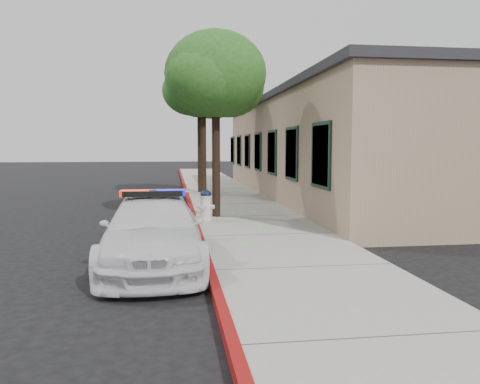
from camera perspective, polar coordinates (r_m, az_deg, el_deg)
name	(u,v)px	position (r m, az deg, el deg)	size (l,w,h in m)	color
ground	(198,243)	(10.88, -5.08, -6.07)	(120.00, 120.00, 0.00)	black
sidewalk	(247,218)	(13.97, 0.85, -3.17)	(3.20, 60.00, 0.15)	gray
red_curb	(194,219)	(13.82, -5.48, -3.27)	(0.14, 60.00, 0.16)	maroon
clapboard_building	(343,148)	(20.94, 12.21, 5.21)	(7.30, 20.89, 4.24)	#9B7F66
police_car	(153,231)	(8.82, -10.31, -4.63)	(1.82, 4.39, 1.39)	silver
fire_hydrant	(206,205)	(13.12, -4.11, -1.53)	(0.49, 0.43, 0.85)	silver
street_tree_near	(216,78)	(13.87, -2.87, 13.41)	(2.91, 2.92, 5.29)	black
street_tree_mid	(203,90)	(20.35, -4.43, 12.11)	(3.27, 3.05, 5.82)	black
street_tree_far	(201,90)	(21.39, -4.70, 12.07)	(3.43, 3.16, 5.98)	black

